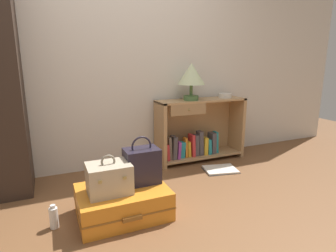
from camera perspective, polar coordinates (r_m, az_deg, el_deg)
The scene contains 10 objects.
ground_plane at distance 2.05m, azimuth -0.02°, elevation -21.72°, with size 9.00×9.00×0.00m, color brown.
back_wall at distance 3.11m, azimuth -11.54°, elevation 15.34°, with size 6.40×0.10×2.60m, color silver.
bookshelf at distance 3.35m, azimuth 6.00°, elevation -1.23°, with size 1.07×0.32×0.73m.
table_lamp at distance 3.17m, azimuth 4.77°, elevation 10.20°, with size 0.31×0.31×0.41m.
bowl at distance 3.46m, azimuth 11.53°, elevation 6.08°, with size 0.16×0.16×0.05m, color silver.
suitcase_large at distance 2.26m, azimuth -9.15°, elevation -14.95°, with size 0.68×0.52×0.22m.
train_case at distance 2.12m, azimuth -11.89°, elevation -10.32°, with size 0.31×0.25×0.29m.
handbag at distance 2.24m, azimuth -5.33°, elevation -7.94°, with size 0.27×0.19×0.38m.
bottle at distance 2.25m, azimuth -22.18°, elevation -16.80°, with size 0.06×0.06×0.18m.
open_book_on_floor at distance 3.15m, azimuth 10.58°, elevation -8.69°, with size 0.40×0.34×0.02m.
Camera 1 is at (-0.67, -1.54, 1.17)m, focal length 30.01 mm.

